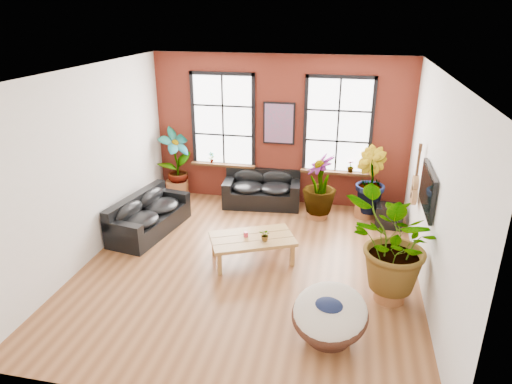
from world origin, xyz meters
TOP-DOWN VIEW (x-y plane):
  - room at (0.00, 0.15)m, footprint 6.04×6.54m
  - sofa_back at (-0.34, 2.92)m, footprint 1.88×1.04m
  - sofa_left at (-2.42, 0.98)m, footprint 1.16×2.12m
  - coffee_table at (0.00, 0.24)m, footprint 1.74×1.43m
  - papasan_chair at (1.54, -1.69)m, footprint 1.28×1.29m
  - poster at (0.00, 3.18)m, footprint 0.74×0.06m
  - tv_wall_unit at (2.93, 0.60)m, footprint 0.13×1.86m
  - media_box at (2.59, 2.30)m, footprint 0.59×0.50m
  - pot_back_left at (-2.54, 3.00)m, footprint 0.61×0.61m
  - pot_back_right at (2.09, 2.70)m, footprint 0.56×0.56m
  - pot_right_wall at (2.45, -0.51)m, footprint 0.63×0.63m
  - pot_mid at (1.03, 2.44)m, footprint 0.54×0.54m
  - floor_plant_back_left at (-2.50, 2.96)m, footprint 0.97×1.02m
  - floor_plant_back_right at (2.12, 2.72)m, footprint 0.94×1.01m
  - floor_plant_right_wall at (2.44, -0.50)m, footprint 1.93×1.97m
  - floor_plant_mid at (1.06, 2.42)m, footprint 0.94×0.94m
  - table_plant at (0.27, 0.16)m, footprint 0.26×0.25m
  - sill_plant_left at (-1.65, 3.13)m, footprint 0.17×0.17m
  - sill_plant_right at (1.70, 3.13)m, footprint 0.19×0.19m

SIDE VIEW (x-z plane):
  - pot_mid at x=1.03m, z-range 0.00..0.32m
  - pot_back_right at x=2.09m, z-range 0.00..0.34m
  - pot_right_wall at x=2.45m, z-range 0.00..0.36m
  - pot_back_left at x=-2.54m, z-range 0.00..0.41m
  - media_box at x=2.59m, z-range 0.00..0.48m
  - sofa_left at x=-2.42m, z-range -0.04..0.75m
  - sofa_back at x=-0.34m, z-range -0.04..0.79m
  - papasan_chair at x=1.54m, z-range 0.01..0.82m
  - coffee_table at x=0.00m, z-range 0.14..0.72m
  - table_plant at x=0.27m, z-range 0.49..0.72m
  - floor_plant_mid at x=1.06m, z-range 0.14..1.48m
  - floor_plant_back_right at x=2.12m, z-range 0.15..1.61m
  - floor_plant_back_left at x=-2.50m, z-range 0.15..1.76m
  - floor_plant_right_wall at x=2.44m, z-range 0.16..1.81m
  - sill_plant_left at x=-1.65m, z-range 0.90..1.17m
  - sill_plant_right at x=1.70m, z-range 0.90..1.17m
  - tv_wall_unit at x=2.93m, z-range 0.94..2.14m
  - room at x=0.00m, z-range -0.02..3.52m
  - poster at x=0.00m, z-range 1.46..2.44m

